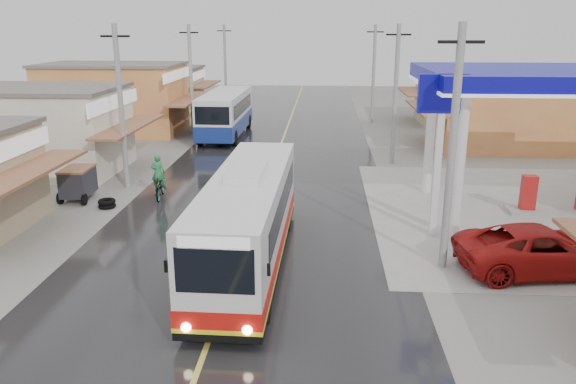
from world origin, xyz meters
name	(u,v)px	position (x,y,z in m)	size (l,w,h in m)	color
ground	(238,262)	(0.00, 0.00, 0.00)	(120.00, 120.00, 0.00)	slate
road	(275,161)	(0.00, 15.00, 0.01)	(12.00, 90.00, 0.02)	black
centre_line	(275,161)	(0.00, 15.00, 0.02)	(0.15, 90.00, 0.01)	#D8CC4C
shopfronts_left	(85,148)	(-13.00, 18.00, 0.00)	(11.00, 44.00, 5.20)	tan
shopfronts_right	(548,179)	(15.00, 12.00, 0.00)	(11.00, 44.00, 4.80)	beige
utility_poles_left	(165,156)	(-7.00, 16.00, 0.00)	(1.60, 50.00, 8.00)	gray
utility_poles_right	(392,163)	(7.00, 15.00, 0.00)	(1.60, 36.00, 8.00)	gray
coach_bus	(249,219)	(0.43, -0.20, 1.65)	(2.67, 11.02, 3.42)	silver
second_bus	(226,113)	(-4.28, 22.80, 1.73)	(2.73, 9.72, 3.22)	silver
jeepney	(542,250)	(10.17, -0.16, 0.78)	(2.58, 5.59, 1.55)	#A51210
cyclist	(160,184)	(-4.77, 7.19, 0.72)	(0.95, 2.09, 2.18)	black
tricycle_near	(78,182)	(-8.53, 6.70, 0.88)	(1.41, 2.03, 1.55)	#26262D
tyre_stack	(107,204)	(-6.78, 5.60, 0.20)	(0.78, 0.78, 0.40)	black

